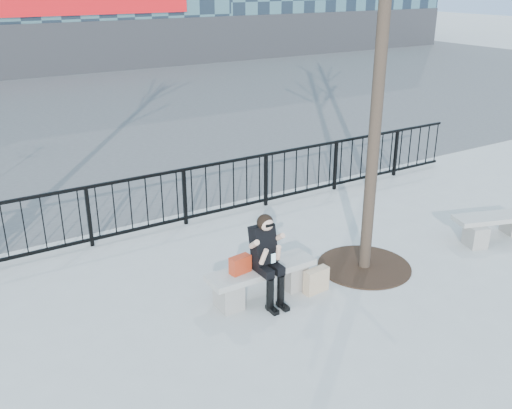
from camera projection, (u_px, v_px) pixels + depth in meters
ground at (262, 296)px, 8.36m from camera, size 120.00×120.00×0.00m
street_surface at (35, 109)px, 20.19m from camera, size 60.00×23.00×0.01m
railing at (175, 199)px, 10.52m from camera, size 14.00×0.06×1.10m
tree_grate at (364, 266)px, 9.21m from camera, size 1.50×1.50×0.02m
bench_main at (262, 278)px, 8.25m from camera, size 1.65×0.46×0.49m
bench_second at (496, 224)px, 10.09m from camera, size 1.56×0.44×0.46m
seated_woman at (268, 260)px, 7.99m from camera, size 0.50×0.64×1.34m
handbag at (240, 265)px, 7.98m from camera, size 0.32×0.18×0.25m
shopping_bag at (316, 280)px, 8.43m from camera, size 0.41×0.18×0.38m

